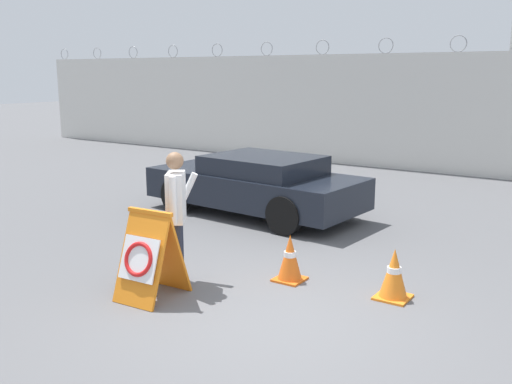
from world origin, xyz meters
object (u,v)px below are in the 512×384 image
object	(u,v)px
barricade_sign	(149,255)
traffic_cone_far	(290,258)
parked_car_front_coupe	(256,184)
security_guard	(177,211)
traffic_cone_near	(394,274)

from	to	relation	value
barricade_sign	traffic_cone_far	world-z (taller)	barricade_sign
barricade_sign	parked_car_front_coupe	distance (m)	4.60
barricade_sign	traffic_cone_far	distance (m)	1.94
security_guard	traffic_cone_far	distance (m)	1.68
traffic_cone_far	parked_car_front_coupe	bearing A→B (deg)	130.73
security_guard	parked_car_front_coupe	xyz separation A→B (m)	(-1.24, 3.79, -0.38)
barricade_sign	traffic_cone_near	bearing A→B (deg)	29.92
security_guard	traffic_cone_near	world-z (taller)	security_guard
barricade_sign	traffic_cone_far	xyz separation A→B (m)	(1.17, 1.53, -0.25)
traffic_cone_near	parked_car_front_coupe	world-z (taller)	parked_car_front_coupe
parked_car_front_coupe	security_guard	bearing A→B (deg)	112.54
traffic_cone_near	parked_car_front_coupe	size ratio (longest dim) A/B	0.15
barricade_sign	security_guard	world-z (taller)	security_guard
barricade_sign	traffic_cone_far	size ratio (longest dim) A/B	1.75
traffic_cone_near	security_guard	bearing A→B (deg)	-157.73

